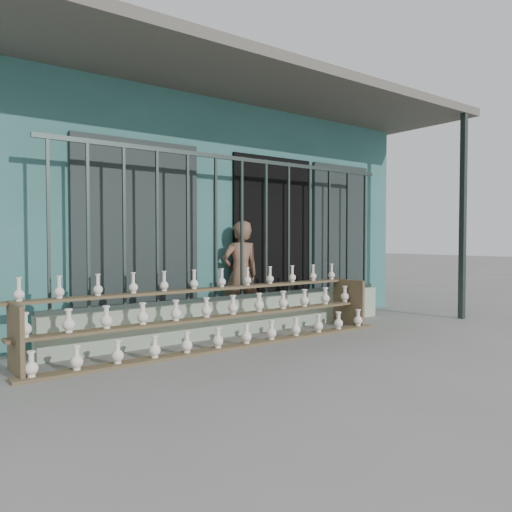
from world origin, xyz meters
TOP-DOWN VIEW (x-y plane):
  - ground at (0.00, 0.00)m, footprint 60.00×60.00m
  - workshop_building at (0.00, 4.23)m, footprint 7.40×6.60m
  - parapet_wall at (0.00, 1.30)m, footprint 5.00×0.20m
  - security_fence at (-0.00, 1.30)m, footprint 5.00×0.04m
  - shelf_rack at (-0.60, 0.89)m, footprint 4.50×0.68m
  - elderly_woman at (0.18, 1.59)m, footprint 0.58×0.43m

SIDE VIEW (x-z plane):
  - ground at x=0.00m, z-range 0.00..0.00m
  - parapet_wall at x=0.00m, z-range 0.00..0.45m
  - shelf_rack at x=-0.60m, z-range -0.07..0.79m
  - elderly_woman at x=0.18m, z-range 0.00..1.45m
  - security_fence at x=0.00m, z-range 0.45..2.25m
  - workshop_building at x=0.00m, z-range 0.02..3.23m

